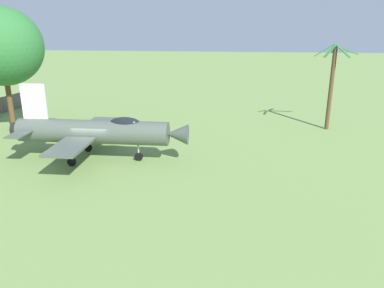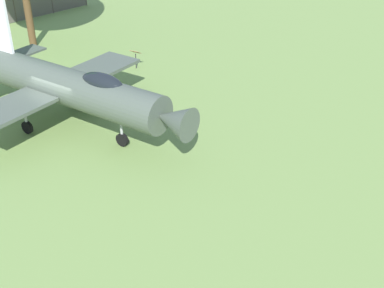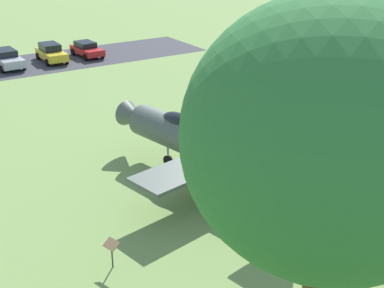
{
  "view_description": "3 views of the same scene",
  "coord_description": "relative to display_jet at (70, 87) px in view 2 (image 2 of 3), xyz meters",
  "views": [
    {
      "loc": [
        -24.91,
        -9.81,
        9.63
      ],
      "look_at": [
        -0.32,
        -7.16,
        1.5
      ],
      "focal_mm": 35.28,
      "sensor_mm": 36.0,
      "label": 1
    },
    {
      "loc": [
        -14.39,
        -16.62,
        11.36
      ],
      "look_at": [
        -0.32,
        -7.16,
        1.5
      ],
      "focal_mm": 47.76,
      "sensor_mm": 36.0,
      "label": 2
    },
    {
      "loc": [
        16.83,
        16.3,
        12.22
      ],
      "look_at": [
        1.18,
        -0.18,
        2.57
      ],
      "focal_mm": 50.04,
      "sensor_mm": 36.0,
      "label": 3
    }
  ],
  "objects": [
    {
      "name": "ground_plane",
      "position": [
        0.0,
        0.36,
        -2.11
      ],
      "size": [
        200.0,
        200.0,
        0.0
      ],
      "primitive_type": "plane",
      "color": "#75934C"
    },
    {
      "name": "display_jet",
      "position": [
        0.0,
        0.0,
        0.0
      ],
      "size": [
        9.56,
        12.85,
        5.43
      ],
      "rotation": [
        0.0,
        0.0,
        4.71
      ],
      "color": "#4C564C",
      "rests_on": "ground_plane"
    },
    {
      "name": "info_plaque",
      "position": [
        7.42,
        2.39,
        -1.25
      ],
      "size": [
        0.45,
        0.64,
        1.14
      ],
      "color": "#333333",
      "rests_on": "ground_plane"
    }
  ]
}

